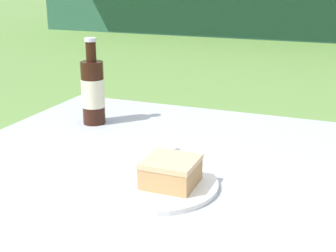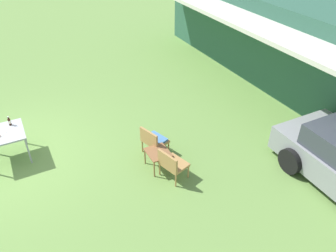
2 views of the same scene
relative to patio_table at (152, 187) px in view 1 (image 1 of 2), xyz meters
The scene contains 5 objects.
patio_table is the anchor object (origin of this frame).
cake_on_plate 0.17m from the patio_table, 57.62° to the right, with size 0.24×0.24×0.06m.
cola_bottle_near 0.36m from the patio_table, 143.21° to the left, with size 0.06×0.06×0.24m.
fork 0.14m from the patio_table, 95.52° to the right, with size 0.16×0.01×0.01m.
loose_bottle_cap 0.10m from the patio_table, 73.09° to the left, with size 0.03×0.03×0.01m.
Camera 1 is at (0.39, -0.89, 1.15)m, focal length 50.00 mm.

